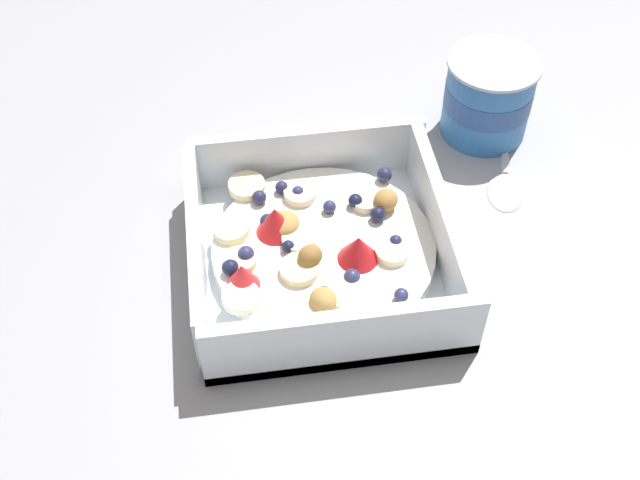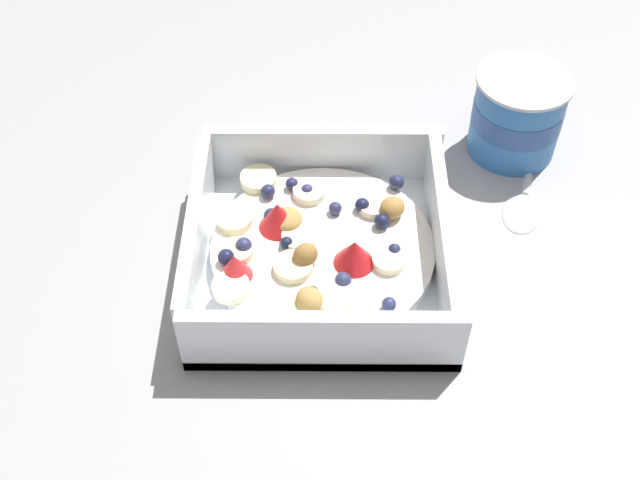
% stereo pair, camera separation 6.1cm
% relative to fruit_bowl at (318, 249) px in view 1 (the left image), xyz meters
% --- Properties ---
extents(ground_plane, '(2.40, 2.40, 0.00)m').
position_rel_fruit_bowl_xyz_m(ground_plane, '(0.00, -0.02, -0.02)').
color(ground_plane, '#9E9EA3').
extents(fruit_bowl, '(0.20, 0.20, 0.06)m').
position_rel_fruit_bowl_xyz_m(fruit_bowl, '(0.00, 0.00, 0.00)').
color(fruit_bowl, white).
rests_on(fruit_bowl, ground).
extents(spoon, '(0.07, 0.17, 0.01)m').
position_rel_fruit_bowl_xyz_m(spoon, '(0.18, 0.08, -0.02)').
color(spoon, silver).
rests_on(spoon, ground).
extents(yogurt_cup, '(0.08, 0.08, 0.08)m').
position_rel_fruit_bowl_xyz_m(yogurt_cup, '(0.17, 0.14, 0.02)').
color(yogurt_cup, '#3370B7').
rests_on(yogurt_cup, ground).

